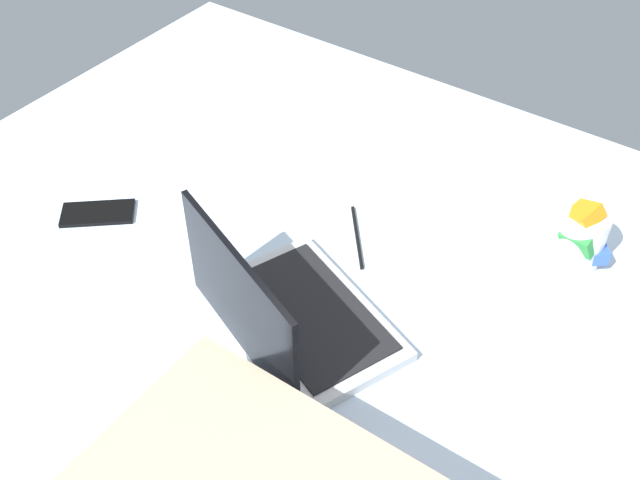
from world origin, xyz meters
TOP-DOWN VIEW (x-y plane):
  - bed_mattress at (0.00, 0.00)cm, footprint 180.00×140.00cm
  - laptop at (-0.32, 14.23)cm, footprint 39.18×33.61cm
  - snack_cup at (-33.02, -29.69)cm, footprint 10.66×9.73cm
  - cell_phone at (47.90, 11.37)cm, footprint 15.07×14.25cm
  - charger_cable at (2.85, -12.14)cm, footprint 11.19×13.57cm

SIDE VIEW (x-z plane):
  - bed_mattress at x=0.00cm, z-range 0.00..18.00cm
  - charger_cable at x=2.85cm, z-range 18.00..18.60cm
  - cell_phone at x=47.90cm, z-range 18.00..18.80cm
  - laptop at x=-0.32cm, z-range 10.91..33.91cm
  - snack_cup at x=-33.02cm, z-range 16.98..30.90cm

